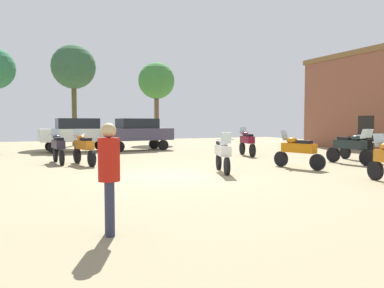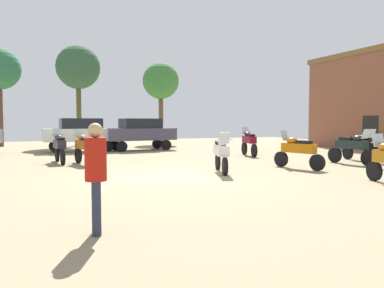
{
  "view_description": "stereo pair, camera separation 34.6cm",
  "coord_description": "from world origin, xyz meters",
  "px_view_note": "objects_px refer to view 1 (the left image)",
  "views": [
    {
      "loc": [
        -4.38,
        -11.36,
        1.8
      ],
      "look_at": [
        1.95,
        2.88,
        0.89
      ],
      "focal_mm": 35.12,
      "sensor_mm": 36.0,
      "label": 1
    },
    {
      "loc": [
        -4.06,
        -11.5,
        1.8
      ],
      "look_at": [
        1.95,
        2.88,
        0.89
      ],
      "focal_mm": 35.12,
      "sensor_mm": 36.0,
      "label": 2
    }
  ],
  "objects_px": {
    "motorcycle_3": "(298,150)",
    "motorcycle_11": "(84,147)",
    "motorcycle_9": "(247,142)",
    "tree_3": "(156,82)",
    "motorcycle_1": "(358,145)",
    "person_1": "(109,170)",
    "car_3": "(78,132)",
    "motorcycle_7": "(58,146)",
    "tree_1": "(74,68)",
    "motorcycle_5": "(223,152)",
    "car_1": "(137,132)",
    "motorcycle_4": "(350,147)"
  },
  "relations": [
    {
      "from": "motorcycle_3",
      "to": "motorcycle_11",
      "type": "distance_m",
      "value": 8.65
    },
    {
      "from": "motorcycle_9",
      "to": "tree_3",
      "type": "relative_size",
      "value": 0.33
    },
    {
      "from": "motorcycle_1",
      "to": "person_1",
      "type": "relative_size",
      "value": 1.28
    },
    {
      "from": "motorcycle_3",
      "to": "motorcycle_9",
      "type": "relative_size",
      "value": 0.98
    },
    {
      "from": "car_3",
      "to": "motorcycle_9",
      "type": "bearing_deg",
      "value": -132.03
    },
    {
      "from": "motorcycle_7",
      "to": "car_3",
      "type": "relative_size",
      "value": 0.51
    },
    {
      "from": "motorcycle_11",
      "to": "person_1",
      "type": "xyz_separation_m",
      "value": [
        -1.01,
        -10.18,
        0.3
      ]
    },
    {
      "from": "motorcycle_3",
      "to": "tree_1",
      "type": "relative_size",
      "value": 0.29
    },
    {
      "from": "motorcycle_3",
      "to": "tree_1",
      "type": "distance_m",
      "value": 19.84
    },
    {
      "from": "motorcycle_1",
      "to": "tree_1",
      "type": "height_order",
      "value": "tree_1"
    },
    {
      "from": "motorcycle_11",
      "to": "person_1",
      "type": "relative_size",
      "value": 1.28
    },
    {
      "from": "tree_1",
      "to": "motorcycle_1",
      "type": "bearing_deg",
      "value": -57.8
    },
    {
      "from": "motorcycle_5",
      "to": "motorcycle_7",
      "type": "distance_m",
      "value": 7.46
    },
    {
      "from": "car_1",
      "to": "person_1",
      "type": "bearing_deg",
      "value": 156.61
    },
    {
      "from": "motorcycle_7",
      "to": "motorcycle_9",
      "type": "bearing_deg",
      "value": -6.34
    },
    {
      "from": "motorcycle_11",
      "to": "car_1",
      "type": "relative_size",
      "value": 0.51
    },
    {
      "from": "motorcycle_7",
      "to": "car_1",
      "type": "bearing_deg",
      "value": 43.63
    },
    {
      "from": "motorcycle_3",
      "to": "tree_3",
      "type": "relative_size",
      "value": 0.32
    },
    {
      "from": "motorcycle_3",
      "to": "tree_3",
      "type": "xyz_separation_m",
      "value": [
        0.63,
        18.82,
        4.48
      ]
    },
    {
      "from": "motorcycle_1",
      "to": "motorcycle_7",
      "type": "relative_size",
      "value": 1.01
    },
    {
      "from": "person_1",
      "to": "motorcycle_5",
      "type": "bearing_deg",
      "value": 144.21
    },
    {
      "from": "motorcycle_3",
      "to": "person_1",
      "type": "bearing_deg",
      "value": -162.12
    },
    {
      "from": "motorcycle_1",
      "to": "motorcycle_9",
      "type": "bearing_deg",
      "value": -46.48
    },
    {
      "from": "car_1",
      "to": "car_3",
      "type": "bearing_deg",
      "value": 78.65
    },
    {
      "from": "motorcycle_9",
      "to": "motorcycle_11",
      "type": "height_order",
      "value": "motorcycle_9"
    },
    {
      "from": "motorcycle_5",
      "to": "motorcycle_11",
      "type": "distance_m",
      "value": 6.05
    },
    {
      "from": "motorcycle_9",
      "to": "tree_3",
      "type": "bearing_deg",
      "value": 104.59
    },
    {
      "from": "motorcycle_7",
      "to": "car_1",
      "type": "relative_size",
      "value": 0.5
    },
    {
      "from": "motorcycle_7",
      "to": "person_1",
      "type": "distance_m",
      "value": 11.26
    },
    {
      "from": "motorcycle_3",
      "to": "motorcycle_5",
      "type": "xyz_separation_m",
      "value": [
        -3.18,
        0.18,
        -0.0
      ]
    },
    {
      "from": "person_1",
      "to": "tree_1",
      "type": "xyz_separation_m",
      "value": [
        2.23,
        23.77,
        4.83
      ]
    },
    {
      "from": "motorcycle_7",
      "to": "car_1",
      "type": "height_order",
      "value": "car_1"
    },
    {
      "from": "person_1",
      "to": "tree_1",
      "type": "bearing_deg",
      "value": -179.34
    },
    {
      "from": "motorcycle_7",
      "to": "motorcycle_11",
      "type": "distance_m",
      "value": 1.41
    },
    {
      "from": "motorcycle_9",
      "to": "car_1",
      "type": "relative_size",
      "value": 0.5
    },
    {
      "from": "motorcycle_4",
      "to": "motorcycle_11",
      "type": "xyz_separation_m",
      "value": [
        -10.37,
        4.27,
        -0.0
      ]
    },
    {
      "from": "motorcycle_5",
      "to": "motorcycle_7",
      "type": "xyz_separation_m",
      "value": [
        -5.1,
        5.45,
        0.02
      ]
    },
    {
      "from": "motorcycle_3",
      "to": "motorcycle_7",
      "type": "distance_m",
      "value": 10.01
    },
    {
      "from": "motorcycle_7",
      "to": "motorcycle_11",
      "type": "xyz_separation_m",
      "value": [
        0.92,
        -1.07,
        0.01
      ]
    },
    {
      "from": "motorcycle_4",
      "to": "motorcycle_7",
      "type": "bearing_deg",
      "value": -32.43
    },
    {
      "from": "motorcycle_3",
      "to": "motorcycle_4",
      "type": "bearing_deg",
      "value": -10.45
    },
    {
      "from": "motorcycle_4",
      "to": "tree_3",
      "type": "xyz_separation_m",
      "value": [
        -2.38,
        18.53,
        4.45
      ]
    },
    {
      "from": "motorcycle_4",
      "to": "motorcycle_11",
      "type": "relative_size",
      "value": 1.02
    },
    {
      "from": "motorcycle_3",
      "to": "tree_1",
      "type": "bearing_deg",
      "value": 92.69
    },
    {
      "from": "motorcycle_7",
      "to": "car_3",
      "type": "distance_m",
      "value": 6.44
    },
    {
      "from": "person_1",
      "to": "motorcycle_7",
      "type": "bearing_deg",
      "value": -174.43
    },
    {
      "from": "motorcycle_1",
      "to": "motorcycle_4",
      "type": "distance_m",
      "value": 1.77
    },
    {
      "from": "motorcycle_1",
      "to": "motorcycle_5",
      "type": "height_order",
      "value": "motorcycle_1"
    },
    {
      "from": "motorcycle_5",
      "to": "motorcycle_7",
      "type": "bearing_deg",
      "value": -29.11
    },
    {
      "from": "motorcycle_5",
      "to": "motorcycle_11",
      "type": "bearing_deg",
      "value": -28.56
    }
  ]
}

